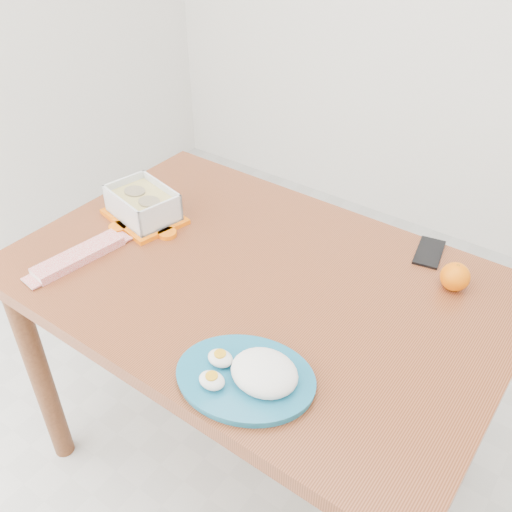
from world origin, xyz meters
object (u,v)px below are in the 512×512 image
Objects in this scene: orange_fruit at (455,277)px; smartphone at (429,252)px; food_container at (143,205)px; dining_table at (256,309)px; rice_plate at (251,374)px.

orange_fruit reaches higher than smartphone.
smartphone is (0.69, 0.30, -0.04)m from food_container.
smartphone is (0.30, 0.33, 0.11)m from dining_table.
smartphone is at bearing 61.49° from rice_plate.
rice_plate is (-0.21, -0.50, -0.01)m from orange_fruit.
orange_fruit is at bearing 30.72° from dining_table.
food_container is (-0.39, 0.03, 0.15)m from dining_table.
orange_fruit is at bearing -56.59° from smartphone.
rice_plate is at bearing -112.27° from smartphone.
food_container reaches higher than orange_fruit.
smartphone is (0.12, 0.59, -0.02)m from rice_plate.
orange_fruit is 0.54m from rice_plate.
rice_plate is at bearing -14.29° from food_container.
dining_table is 3.49× the size of rice_plate.
orange_fruit is at bearing 27.38° from food_container.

